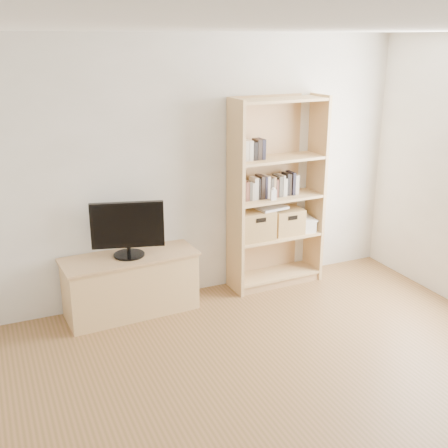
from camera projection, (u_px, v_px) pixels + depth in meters
floor at (332, 432)px, 3.82m from camera, size 4.50×5.00×0.01m
back_wall at (196, 170)px, 5.58m from camera, size 4.50×0.02×2.60m
ceiling at (361, 29)px, 3.00m from camera, size 4.50×5.00×0.01m
tv_stand at (131, 285)px, 5.40m from camera, size 1.26×0.53×0.57m
bookshelf at (277, 194)px, 5.84m from camera, size 1.01×0.39×2.00m
television at (128, 229)px, 5.22m from camera, size 0.67×0.22×0.53m
books_row_mid at (276, 186)px, 5.83m from camera, size 0.76×0.20×0.20m
books_row_upper at (258, 150)px, 5.61m from camera, size 0.35×0.14×0.18m
baby_monitor at (273, 195)px, 5.69m from camera, size 0.06×0.04×0.11m
basket_left at (254, 224)px, 5.82m from camera, size 0.37×0.31×0.30m
basket_right at (286, 221)px, 5.98m from camera, size 0.33×0.27×0.27m
laptop at (271, 207)px, 5.83m from camera, size 0.34×0.26×0.02m
magazine_stack at (303, 224)px, 6.10m from camera, size 0.23×0.30×0.13m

